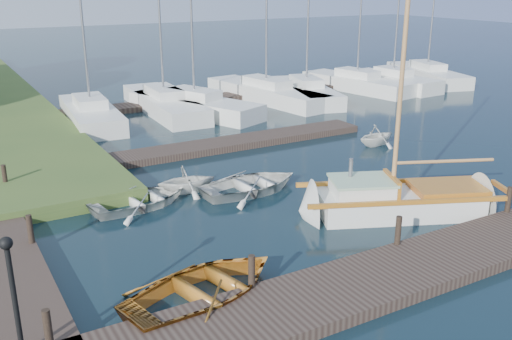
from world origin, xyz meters
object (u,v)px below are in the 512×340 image
tender_a (141,197)px  tender_d (377,134)px  mooring_post_4 (30,229)px  marina_boat_5 (357,82)px  marina_boat_4 (306,91)px  marina_boat_6 (393,80)px  mooring_post_3 (509,199)px  marina_boat_7 (427,73)px  sailboat (403,203)px  tender_b (187,178)px  tender_c (251,182)px  dinghy (206,284)px  marina_boat_1 (164,102)px  marina_boat_3 (266,92)px  marina_boat_2 (195,104)px  mooring_post_0 (48,328)px  mooring_post_1 (252,271)px  marina_boat_0 (91,112)px  lamp_post (12,281)px  mooring_post_5 (5,176)px  mooring_post_2 (398,230)px

tender_a → tender_d: bearing=-89.8°
mooring_post_4 → marina_boat_5: bearing=31.9°
marina_boat_4 → marina_boat_6: marina_boat_6 is taller
mooring_post_3 → mooring_post_4: size_ratio=1.00×
marina_boat_5 → marina_boat_7: size_ratio=0.90×
tender_d → marina_boat_4: bearing=-22.8°
sailboat → tender_a: bearing=169.7°
tender_b → tender_a: bearing=111.5°
marina_boat_6 → sailboat: bearing=134.5°
marina_boat_5 → tender_c: bearing=120.2°
sailboat → dinghy: size_ratio=2.42×
sailboat → marina_boat_7: (19.15, 17.55, 0.23)m
tender_d → mooring_post_3: bearing=159.7°
tender_b → marina_boat_1: bearing=-11.0°
marina_boat_5 → marina_boat_3: bearing=79.1°
dinghy → marina_boat_2: marina_boat_2 is taller
marina_boat_6 → marina_boat_7: 4.23m
mooring_post_0 → sailboat: bearing=10.4°
tender_a → tender_d: size_ratio=1.67×
mooring_post_0 → tender_c: size_ratio=0.22×
mooring_post_1 → dinghy: bearing=154.3°
dinghy → mooring_post_1: bearing=-128.9°
tender_b → marina_boat_3: 16.14m
tender_a → mooring_post_1: bearing=174.6°
sailboat → marina_boat_5: bearing=77.8°
tender_c → marina_boat_0: 13.02m
marina_boat_5 → lamp_post: bearing=118.7°
mooring_post_0 → sailboat: (11.17, 2.05, -0.36)m
marina_boat_1 → tender_c: bearing=174.2°
mooring_post_4 → sailboat: sailboat is taller
tender_b → tender_c: bearing=-112.2°
sailboat → marina_boat_2: bearing=113.2°
lamp_post → marina_boat_0: bearing=71.8°
tender_b → dinghy: bearing=167.0°
dinghy → marina_boat_5: size_ratio=0.37×
mooring_post_4 → tender_c: (7.44, 1.11, -0.32)m
marina_boat_3 → marina_boat_4: size_ratio=1.11×
mooring_post_3 → mooring_post_5: 16.40m
tender_a → marina_boat_7: bearing=-72.1°
marina_boat_1 → marina_boat_6: bearing=-90.2°
mooring_post_1 → marina_boat_3: bearing=58.2°
sailboat → marina_boat_1: marina_boat_1 is taller
sailboat → mooring_post_0: bearing=-146.2°
marina_boat_0 → marina_boat_1: marina_boat_0 is taller
mooring_post_3 → mooring_post_5: bearing=142.4°
mooring_post_3 → mooring_post_0: bearing=180.0°
mooring_post_0 → mooring_post_4: bearing=84.3°
mooring_post_4 → marina_boat_1: bearing=57.0°
mooring_post_2 → marina_boat_4: 20.86m
mooring_post_2 → tender_c: bearing=99.8°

